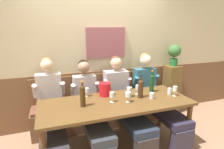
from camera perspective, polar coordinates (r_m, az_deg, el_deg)
room_wall_back at (r=3.48m, az=-4.48°, el=7.93°), size 6.80×0.12×2.80m
wood_wainscot_panel at (r=3.65m, az=-3.99°, el=-6.52°), size 6.80×0.03×0.98m
wall_bench at (r=3.54m, az=-3.01°, el=-10.85°), size 2.44×0.42×0.94m
dining_table at (r=2.75m, az=1.29°, el=-9.67°), size 2.14×0.86×0.76m
person_right_seat at (r=2.92m, az=-18.01°, el=-10.04°), size 0.49×1.32×1.32m
person_left_seat at (r=2.98m, az=-6.72°, el=-9.17°), size 0.48×1.33×1.26m
person_center_right_seat at (r=3.16m, az=3.42°, el=-7.33°), size 0.52×1.34×1.29m
person_center_left_seat at (r=3.40m, az=12.73°, el=-5.94°), size 0.51×1.33×1.31m
ice_bucket at (r=2.90m, az=-2.21°, el=-4.47°), size 0.18×0.18×0.20m
wine_bottle_clear_water at (r=2.53m, az=-8.86°, el=-6.22°), size 0.07×0.07×0.35m
wine_bottle_green_tall at (r=2.83m, az=8.64°, el=-4.10°), size 0.08×0.08×0.35m
wine_bottle_amber_mid at (r=3.10m, az=11.96°, el=-2.45°), size 0.07×0.07×0.36m
wine_glass_left_end at (r=2.98m, az=7.72°, el=-4.04°), size 0.06×0.06×0.15m
wine_glass_center_front at (r=2.66m, az=4.90°, el=-6.21°), size 0.08×0.08×0.15m
wine_glass_mid_left at (r=3.03m, az=18.50°, el=-4.28°), size 0.07×0.07×0.15m
wine_glass_right_end at (r=2.65m, az=-0.03°, el=-6.32°), size 0.07×0.07×0.15m
wine_glass_center_rear at (r=2.89m, az=-7.78°, el=-4.87°), size 0.08×0.08×0.13m
wine_glass_by_bottle at (r=2.85m, az=5.26°, el=-4.84°), size 0.08×0.08×0.15m
water_tumbler_center at (r=2.85m, az=11.94°, el=-6.30°), size 0.06×0.06×0.09m
water_tumbler_left at (r=3.10m, az=17.00°, el=-4.83°), size 0.06×0.06×0.10m
corner_pedestal at (r=4.14m, az=17.49°, el=-4.34°), size 0.28×0.28×1.01m
potted_plant at (r=3.97m, az=18.34°, el=6.26°), size 0.25×0.25×0.43m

